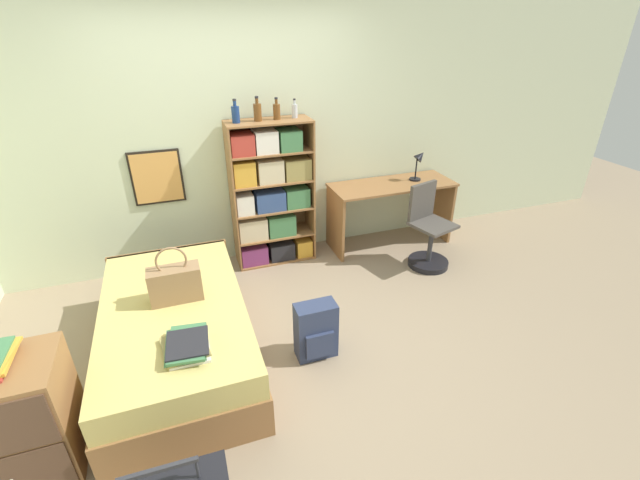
# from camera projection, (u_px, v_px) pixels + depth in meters

# --- Properties ---
(ground_plane) EXTENTS (14.00, 14.00, 0.00)m
(ground_plane) POSITION_uv_depth(u_px,v_px,m) (278.00, 337.00, 3.59)
(ground_plane) COLOR gray
(wall_back) EXTENTS (10.00, 0.09, 2.60)m
(wall_back) POSITION_uv_depth(u_px,v_px,m) (233.00, 140.00, 4.25)
(wall_back) COLOR beige
(wall_back) RESTS_ON ground_plane
(bed) EXTENTS (1.04, 1.84, 0.52)m
(bed) POSITION_uv_depth(u_px,v_px,m) (177.00, 331.00, 3.26)
(bed) COLOR olive
(bed) RESTS_ON ground_plane
(handbag) EXTENTS (0.37, 0.16, 0.44)m
(handbag) POSITION_uv_depth(u_px,v_px,m) (175.00, 283.00, 3.13)
(handbag) COLOR #93704C
(handbag) RESTS_ON bed
(book_stack_on_bed) EXTENTS (0.31, 0.39, 0.07)m
(book_stack_on_bed) POSITION_uv_depth(u_px,v_px,m) (187.00, 345.00, 2.69)
(book_stack_on_bed) COLOR silver
(book_stack_on_bed) RESTS_ON bed
(dresser) EXTENTS (0.62, 0.49, 0.76)m
(dresser) POSITION_uv_depth(u_px,v_px,m) (12.00, 422.00, 2.39)
(dresser) COLOR olive
(dresser) RESTS_ON ground_plane
(bookcase) EXTENTS (0.83, 0.34, 1.51)m
(bookcase) POSITION_uv_depth(u_px,v_px,m) (270.00, 197.00, 4.41)
(bookcase) COLOR olive
(bookcase) RESTS_ON ground_plane
(bottle_green) EXTENTS (0.07, 0.07, 0.21)m
(bottle_green) POSITION_uv_depth(u_px,v_px,m) (236.00, 114.00, 3.93)
(bottle_green) COLOR navy
(bottle_green) RESTS_ON bookcase
(bottle_brown) EXTENTS (0.08, 0.08, 0.23)m
(bottle_brown) POSITION_uv_depth(u_px,v_px,m) (257.00, 112.00, 4.00)
(bottle_brown) COLOR brown
(bottle_brown) RESTS_ON bookcase
(bottle_clear) EXTENTS (0.07, 0.07, 0.20)m
(bottle_clear) POSITION_uv_depth(u_px,v_px,m) (277.00, 111.00, 4.07)
(bottle_clear) COLOR brown
(bottle_clear) RESTS_ON bookcase
(bottle_blue) EXTENTS (0.06, 0.06, 0.18)m
(bottle_blue) POSITION_uv_depth(u_px,v_px,m) (295.00, 110.00, 4.13)
(bottle_blue) COLOR #B7BCC1
(bottle_blue) RESTS_ON bookcase
(desk) EXTENTS (1.39, 0.53, 0.74)m
(desk) POSITION_uv_depth(u_px,v_px,m) (391.00, 201.00, 4.84)
(desk) COLOR olive
(desk) RESTS_ON ground_plane
(desk_lamp) EXTENTS (0.18, 0.13, 0.35)m
(desk_lamp) POSITION_uv_depth(u_px,v_px,m) (419.00, 160.00, 4.76)
(desk_lamp) COLOR black
(desk_lamp) RESTS_ON desk
(desk_chair) EXTENTS (0.48, 0.48, 0.88)m
(desk_chair) POSITION_uv_depth(u_px,v_px,m) (428.00, 239.00, 4.52)
(desk_chair) COLOR black
(desk_chair) RESTS_ON ground_plane
(backpack) EXTENTS (0.32, 0.20, 0.47)m
(backpack) POSITION_uv_depth(u_px,v_px,m) (316.00, 331.00, 3.30)
(backpack) COLOR #2D3856
(backpack) RESTS_ON ground_plane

